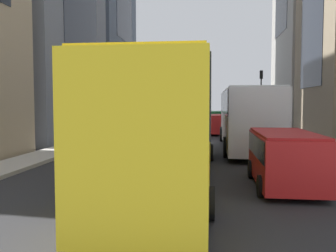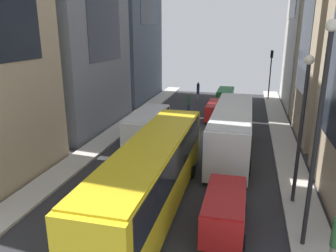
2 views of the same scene
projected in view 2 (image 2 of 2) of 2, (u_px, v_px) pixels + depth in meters
The scene contains 19 objects.
ground_plane at pixel (197, 136), 27.54m from camera, with size 39.81×39.81×0.00m, color #28282B.
sidewalk_west at pixel (284, 141), 25.91m from camera, with size 1.86×44.00×0.15m, color #B2ADA3.
sidewalk_east at pixel (120, 129), 29.13m from camera, with size 1.86×44.00×0.15m, color #B2ADA3.
lane_stripe_0 at pixel (220, 91), 47.07m from camera, with size 0.16×2.00×0.01m, color yellow.
lane_stripe_1 at pixel (211, 108), 37.31m from camera, with size 0.16×2.00×0.01m, color yellow.
lane_stripe_2 at pixel (197, 136), 27.54m from camera, with size 0.16×2.00×0.01m, color yellow.
lane_stripe_3 at pixel (166, 194), 17.77m from camera, with size 0.16×2.00×0.01m, color yellow.
city_bus_white at pixel (232, 127), 23.08m from camera, with size 2.80×11.51×3.35m.
streetcar_yellow at pixel (153, 171), 15.61m from camera, with size 2.70×13.30×3.59m.
delivery_van_white at pixel (147, 126), 25.08m from camera, with size 2.25×6.17×2.58m.
car_red_0 at pixel (216, 109), 32.61m from camera, with size 2.03×4.76×1.62m.
car_red_1 at pixel (225, 208), 14.46m from camera, with size 1.92×4.12×1.72m.
car_green_2 at pixel (225, 95), 39.18m from camera, with size 2.02×4.63×1.73m.
pedestrian_waiting_curb at pixel (336, 239), 11.83m from camera, with size 0.34×0.34×2.23m.
pedestrian_crossing_near at pixel (188, 102), 35.22m from camera, with size 0.29×0.29×2.09m.
pedestrian_crossing_mid at pixel (198, 91), 41.01m from camera, with size 0.36×0.36×2.27m.
traffic_light_near_corner at pixel (271, 66), 40.06m from camera, with size 0.32×0.44×6.01m.
streetlamp_near at pixel (319, 121), 11.97m from camera, with size 0.44×0.44×8.82m.
streetlamp_far at pixel (303, 117), 15.55m from camera, with size 0.44×0.44×7.36m.
Camera 2 is at (-3.94, 25.98, 8.63)m, focal length 34.92 mm.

